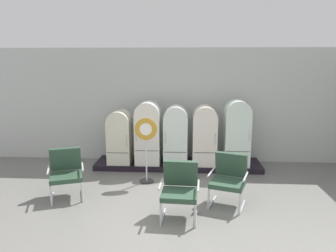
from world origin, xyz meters
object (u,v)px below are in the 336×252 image
(refrigerator_2, at_px, (176,133))
(refrigerator_3, at_px, (205,133))
(armchair_left, at_px, (66,171))
(armchair_right, at_px, (229,177))
(refrigerator_1, at_px, (148,131))
(refrigerator_4, at_px, (237,131))
(sign_stand, at_px, (146,150))
(refrigerator_0, at_px, (120,135))
(armchair_center, at_px, (180,187))

(refrigerator_2, height_order, refrigerator_3, refrigerator_3)
(armchair_left, height_order, armchair_right, same)
(refrigerator_1, relative_size, armchair_right, 1.61)
(refrigerator_4, distance_m, armchair_left, 4.15)
(refrigerator_2, relative_size, armchair_right, 1.51)
(refrigerator_3, distance_m, armchair_right, 2.11)
(refrigerator_2, bearing_deg, refrigerator_4, -0.54)
(refrigerator_3, height_order, sign_stand, refrigerator_3)
(sign_stand, bearing_deg, refrigerator_0, 129.06)
(refrigerator_4, bearing_deg, refrigerator_2, 179.46)
(armchair_left, bearing_deg, refrigerator_1, 51.81)
(armchair_left, distance_m, sign_stand, 1.77)
(refrigerator_4, height_order, armchair_center, refrigerator_4)
(refrigerator_0, bearing_deg, armchair_center, -58.18)
(refrigerator_0, xyz_separation_m, refrigerator_2, (1.43, 0.00, 0.07))
(refrigerator_1, bearing_deg, refrigerator_0, 179.11)
(refrigerator_0, height_order, refrigerator_3, refrigerator_3)
(refrigerator_1, xyz_separation_m, refrigerator_2, (0.70, 0.02, -0.05))
(refrigerator_3, height_order, armchair_right, refrigerator_3)
(refrigerator_1, xyz_separation_m, armchair_center, (0.87, -2.56, -0.44))
(armchair_right, bearing_deg, refrigerator_0, 141.42)
(armchair_center, distance_m, sign_stand, 1.79)
(armchair_left, relative_size, sign_stand, 0.66)
(refrigerator_2, bearing_deg, armchair_right, -61.58)
(refrigerator_4, distance_m, sign_stand, 2.38)
(refrigerator_2, height_order, armchair_right, refrigerator_2)
(refrigerator_1, bearing_deg, sign_stand, -85.56)
(armchair_right, bearing_deg, refrigerator_1, 131.89)
(refrigerator_3, xyz_separation_m, armchair_left, (-2.89, -1.88, -0.39))
(sign_stand, bearing_deg, refrigerator_4, 24.46)
(armchair_right, relative_size, armchair_center, 1.00)
(refrigerator_3, relative_size, armchair_left, 1.52)
(refrigerator_2, bearing_deg, sign_stand, -122.27)
(armchair_center, bearing_deg, refrigerator_1, 108.73)
(refrigerator_1, xyz_separation_m, refrigerator_3, (1.43, 0.04, -0.05))
(armchair_left, bearing_deg, refrigerator_2, 40.79)
(refrigerator_4, bearing_deg, refrigerator_0, 179.79)
(refrigerator_0, xyz_separation_m, refrigerator_3, (2.16, 0.02, 0.07))
(refrigerator_3, height_order, armchair_left, refrigerator_3)
(refrigerator_0, distance_m, refrigerator_3, 2.16)
(refrigerator_0, height_order, refrigerator_1, refrigerator_1)
(refrigerator_0, bearing_deg, armchair_left, -111.29)
(armchair_right, bearing_deg, armchair_center, -148.87)
(armchair_center, bearing_deg, sign_stand, 116.61)
(refrigerator_0, distance_m, armchair_center, 3.05)
(refrigerator_4, bearing_deg, armchair_left, -153.39)
(refrigerator_0, xyz_separation_m, armchair_center, (1.60, -2.58, -0.32))
(refrigerator_0, bearing_deg, sign_stand, -50.94)
(refrigerator_4, bearing_deg, armchair_center, -118.01)
(refrigerator_0, distance_m, sign_stand, 1.28)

